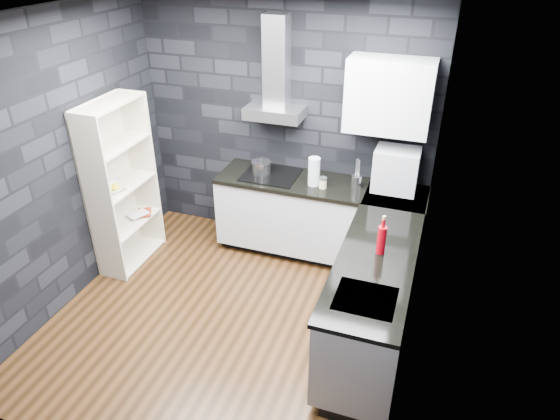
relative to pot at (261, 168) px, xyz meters
The scene contains 28 objects.
ground 1.63m from the pot, 82.97° to the right, with size 3.20×3.20×0.00m, color #3E2410.
ceiling 2.17m from the pot, 82.97° to the right, with size 3.20×3.20×0.00m, color white.
wall_back 0.52m from the pot, 63.37° to the left, with size 3.20×0.05×2.70m, color black.
wall_front 2.96m from the pot, 86.86° to the right, with size 3.20×0.05×2.70m, color black.
wall_left 2.00m from the pot, 138.31° to the right, with size 0.05×3.20×2.70m, color black.
wall_right 2.24m from the pot, 36.14° to the right, with size 0.05×3.20×2.70m, color black.
toekick_back 1.13m from the pot, ahead, with size 2.18×0.50×0.10m, color black.
toekick_right 2.13m from the pot, 38.74° to the right, with size 0.50×1.78×0.10m, color black.
counter_back_cab 0.82m from the pot, ahead, with size 2.20×0.60×0.76m, color #B5B5B9.
counter_right_cab 1.96m from the pot, 39.50° to the right, with size 0.60×1.80×0.76m, color #B5B5B9.
counter_back_top 0.67m from the pot, ahead, with size 2.20×0.62×0.04m, color black.
counter_right_top 1.89m from the pot, 39.69° to the right, with size 0.62×1.80×0.04m, color black.
counter_corner_top 1.46m from the pot, ahead, with size 0.62×0.62×0.04m, color black.
hood_body 0.61m from the pot, 48.61° to the left, with size 0.60×0.34×0.12m, color #A8A8AC.
hood_chimney 1.12m from the pot, 60.48° to the left, with size 0.24×0.20×0.90m, color #A8A8AC.
upper_cabinet 1.54m from the pot, ahead, with size 0.80×0.35×0.70m, color silver.
cooktop 0.13m from the pot, ahead, with size 0.58×0.50×0.01m, color black.
sink_rim 2.25m from the pot, 49.40° to the right, with size 0.44×0.40×0.01m, color #A8A8AC.
pot is the anchor object (origin of this frame).
glass_vase 0.62m from the pot, ahead, with size 0.12×0.12×0.30m, color silver.
storage_jar 0.72m from the pot, ahead, with size 0.08×0.08×0.10m, color #C8BD91.
utensil_crock 1.04m from the pot, ahead, with size 0.11×0.11×0.14m, color #B1B0B5.
appliance_garage 1.42m from the pot, ahead, with size 0.43×0.34×0.43m, color #A7A8AF.
red_bottle 1.83m from the pot, 36.62° to the right, with size 0.07×0.07×0.25m, color #95020D.
bookshelf 1.47m from the pot, 149.09° to the right, with size 0.34×0.80×1.80m, color beige.
fruit_bowl 1.54m from the pot, 144.93° to the right, with size 0.24×0.24×0.06m, color silver.
book_red 1.44m from the pot, 155.21° to the right, with size 0.15×0.02×0.20m, color maroon.
book_second 1.46m from the pot, 155.54° to the right, with size 0.15×0.02×0.21m, color #B2B2B2.
Camera 1 is at (1.64, -3.26, 3.24)m, focal length 32.00 mm.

